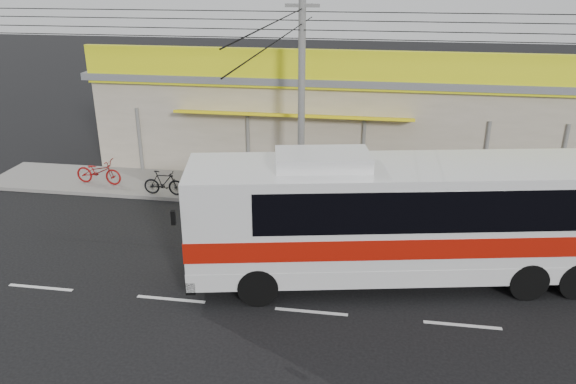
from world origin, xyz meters
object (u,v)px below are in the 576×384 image
coach_bus (422,213)px  motorbike_dark (164,183)px  motorbike_red (99,172)px  utility_pole (302,24)px

coach_bus → motorbike_dark: size_ratio=7.87×
motorbike_red → motorbike_dark: bearing=-99.9°
coach_bus → utility_pole: 8.49m
coach_bus → utility_pole: bearing=116.1°
coach_bus → motorbike_dark: (-9.78, 4.91, -1.49)m
coach_bus → motorbike_dark: bearing=142.1°
coach_bus → motorbike_red: size_ratio=6.47×
motorbike_red → utility_pole: (8.69, -0.08, 6.17)m
motorbike_red → motorbike_dark: (3.19, -0.78, -0.03)m
utility_pole → coach_bus: bearing=-52.6°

